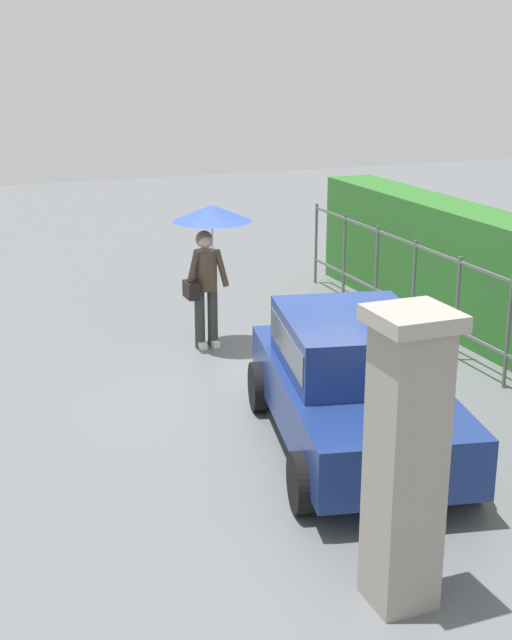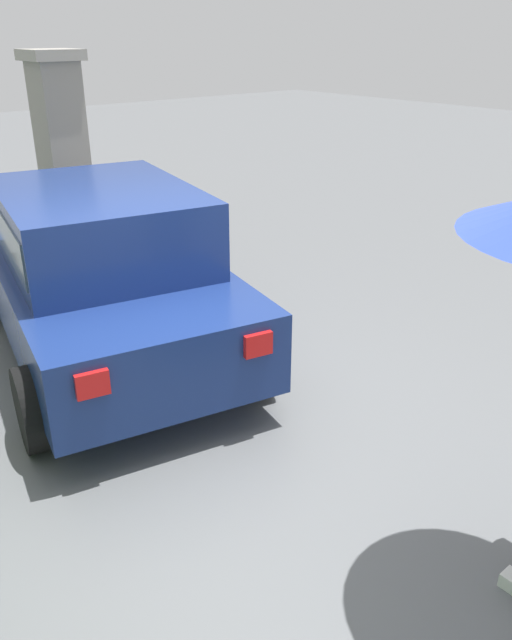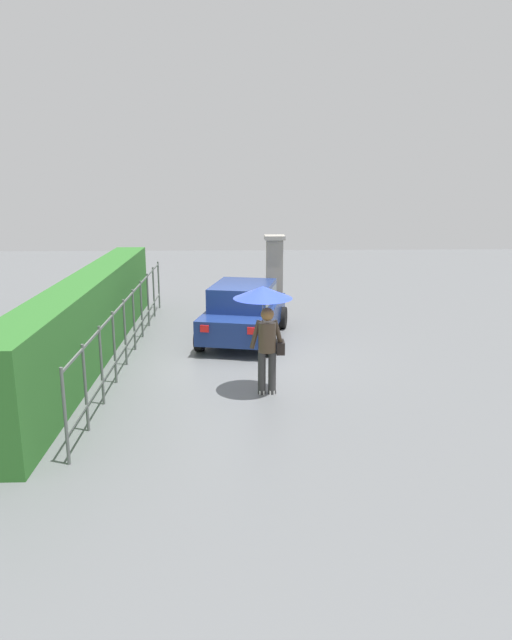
# 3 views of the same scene
# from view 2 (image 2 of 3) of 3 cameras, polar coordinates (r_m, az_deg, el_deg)

# --- Properties ---
(ground_plane) EXTENTS (40.00, 40.00, 0.00)m
(ground_plane) POSITION_cam_2_polar(r_m,az_deg,el_deg) (4.74, -5.69, -9.03)
(ground_plane) COLOR slate
(car) EXTENTS (3.97, 2.48, 1.48)m
(car) POSITION_cam_2_polar(r_m,az_deg,el_deg) (5.54, -13.82, 4.82)
(car) COLOR navy
(car) RESTS_ON ground
(gate_pillar) EXTENTS (0.60, 0.60, 2.42)m
(gate_pillar) POSITION_cam_2_polar(r_m,az_deg,el_deg) (8.19, -16.93, 13.95)
(gate_pillar) COLOR gray
(gate_pillar) RESTS_ON ground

